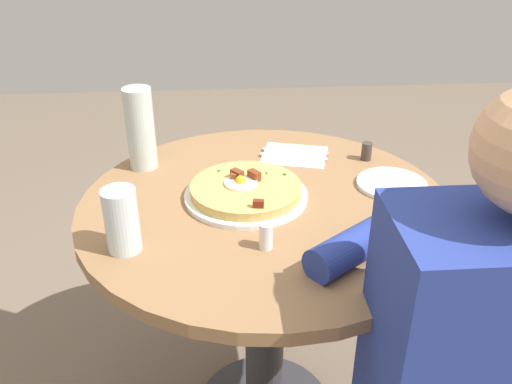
# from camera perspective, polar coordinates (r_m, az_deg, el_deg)

# --- Properties ---
(dining_table) EXTENTS (0.87, 0.87, 0.72)m
(dining_table) POSITION_cam_1_polar(r_m,az_deg,el_deg) (1.36, 0.99, -7.16)
(dining_table) COLOR olive
(dining_table) RESTS_ON ground_plane
(pizza_plate) EXTENTS (0.29, 0.29, 0.01)m
(pizza_plate) POSITION_cam_1_polar(r_m,az_deg,el_deg) (1.28, -1.04, -0.37)
(pizza_plate) COLOR white
(pizza_plate) RESTS_ON dining_table
(breakfast_pizza) EXTENTS (0.26, 0.26, 0.04)m
(breakfast_pizza) POSITION_cam_1_polar(r_m,az_deg,el_deg) (1.27, -1.07, 0.35)
(breakfast_pizza) COLOR tan
(breakfast_pizza) RESTS_ON pizza_plate
(bread_plate) EXTENTS (0.17, 0.17, 0.01)m
(bread_plate) POSITION_cam_1_polar(r_m,az_deg,el_deg) (1.37, 13.95, 0.82)
(bread_plate) COLOR white
(bread_plate) RESTS_ON dining_table
(napkin) EXTENTS (0.20, 0.18, 0.00)m
(napkin) POSITION_cam_1_polar(r_m,az_deg,el_deg) (1.49, 4.02, 3.82)
(napkin) COLOR white
(napkin) RESTS_ON dining_table
(fork) EXTENTS (0.18, 0.06, 0.00)m
(fork) POSITION_cam_1_polar(r_m,az_deg,el_deg) (1.51, 4.11, 4.26)
(fork) COLOR silver
(fork) RESTS_ON napkin
(knife) EXTENTS (0.18, 0.06, 0.00)m
(knife) POSITION_cam_1_polar(r_m,az_deg,el_deg) (1.47, 3.93, 3.69)
(knife) COLOR silver
(knife) RESTS_ON napkin
(water_glass) EXTENTS (0.07, 0.07, 0.13)m
(water_glass) POSITION_cam_1_polar(r_m,az_deg,el_deg) (1.10, -13.82, -2.90)
(water_glass) COLOR silver
(water_glass) RESTS_ON dining_table
(water_bottle) EXTENTS (0.07, 0.07, 0.21)m
(water_bottle) POSITION_cam_1_polar(r_m,az_deg,el_deg) (1.42, -11.95, 6.47)
(water_bottle) COLOR silver
(water_bottle) RESTS_ON dining_table
(salt_shaker) EXTENTS (0.03, 0.03, 0.06)m
(salt_shaker) POSITION_cam_1_polar(r_m,az_deg,el_deg) (1.10, 1.03, -4.60)
(salt_shaker) COLOR white
(salt_shaker) RESTS_ON dining_table
(pepper_shaker) EXTENTS (0.03, 0.03, 0.05)m
(pepper_shaker) POSITION_cam_1_polar(r_m,az_deg,el_deg) (1.49, 11.45, 4.18)
(pepper_shaker) COLOR #3F3833
(pepper_shaker) RESTS_ON dining_table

